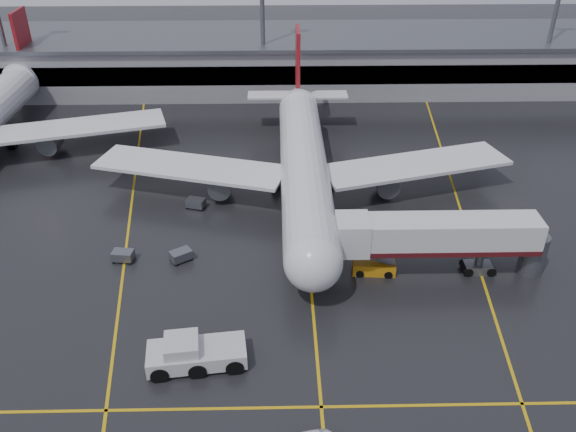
{
  "coord_description": "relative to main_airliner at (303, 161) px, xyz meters",
  "views": [
    {
      "loc": [
        -3.02,
        -51.54,
        34.33
      ],
      "look_at": [
        -2.0,
        -2.0,
        4.0
      ],
      "focal_mm": 37.26,
      "sensor_mm": 36.0,
      "label": 1
    }
  ],
  "objects": [
    {
      "name": "terminal",
      "position": [
        0.0,
        38.23,
        0.11
      ],
      "size": [
        122.0,
        19.0,
        8.6
      ],
      "color": "gray",
      "rests_on": "ground"
    },
    {
      "name": "baggage_cart_b",
      "position": [
        -18.16,
        -13.23,
        -3.58
      ],
      "size": [
        2.14,
        1.53,
        1.12
      ],
      "color": "#595B60",
      "rests_on": "ground"
    },
    {
      "name": "apron_line_right",
      "position": [
        18.0,
        0.3,
        -4.2
      ],
      "size": [
        7.57,
        69.64,
        0.02
      ],
      "primitive_type": "cube",
      "rotation": [
        0.0,
        0.0,
        -0.1
      ],
      "color": "gold",
      "rests_on": "ground"
    },
    {
      "name": "main_airliner",
      "position": [
        0.0,
        0.0,
        0.0
      ],
      "size": [
        48.8,
        45.6,
        14.1
      ],
      "color": "silver",
      "rests_on": "ground"
    },
    {
      "name": "belt_loader",
      "position": [
        6.07,
        -15.61,
        -3.58
      ],
      "size": [
        4.13,
        2.16,
        2.54
      ],
      "color": "#C67D10",
      "rests_on": "ground"
    },
    {
      "name": "jet_bridge",
      "position": [
        11.87,
        -15.7,
        -0.28
      ],
      "size": [
        19.9,
        3.4,
        6.05
      ],
      "color": "silver",
      "rests_on": "ground"
    },
    {
      "name": "apron_line_stop",
      "position": [
        0.0,
        -31.7,
        -4.2
      ],
      "size": [
        60.0,
        0.25,
        0.02
      ],
      "primitive_type": "cube",
      "color": "gold",
      "rests_on": "ground"
    },
    {
      "name": "baggage_cart_c",
      "position": [
        -12.19,
        -3.15,
        -3.58
      ],
      "size": [
        2.29,
        1.83,
        1.12
      ],
      "color": "#595B60",
      "rests_on": "ground"
    },
    {
      "name": "ground",
      "position": [
        0.0,
        -9.7,
        -4.21
      ],
      "size": [
        220.0,
        220.0,
        0.0
      ],
      "primitive_type": "plane",
      "color": "black",
      "rests_on": "ground"
    },
    {
      "name": "apron_line_centre",
      "position": [
        0.0,
        -9.7,
        -4.2
      ],
      "size": [
        0.25,
        90.0,
        0.02
      ],
      "primitive_type": "cube",
      "color": "gold",
      "rests_on": "ground"
    },
    {
      "name": "pushback_tractor",
      "position": [
        -9.62,
        -27.24,
        -3.13
      ],
      "size": [
        7.93,
        4.09,
        2.72
      ],
      "color": "#BCBCBE",
      "rests_on": "ground"
    },
    {
      "name": "baggage_cart_a",
      "position": [
        -12.5,
        -13.3,
        -3.58
      ],
      "size": [
        2.39,
        2.19,
        1.12
      ],
      "color": "#595B60",
      "rests_on": "ground"
    },
    {
      "name": "light_mast_mid",
      "position": [
        -5.0,
        32.3,
        10.27
      ],
      "size": [
        3.0,
        1.2,
        25.45
      ],
      "color": "#595B60",
      "rests_on": "ground"
    },
    {
      "name": "apron_line_left",
      "position": [
        -20.0,
        0.3,
        -4.2
      ],
      "size": [
        9.99,
        69.35,
        0.02
      ],
      "primitive_type": "cube",
      "rotation": [
        0.0,
        0.0,
        0.14
      ],
      "color": "gold",
      "rests_on": "ground"
    },
    {
      "name": "light_mast_right",
      "position": [
        40.0,
        32.3,
        10.27
      ],
      "size": [
        3.0,
        1.2,
        25.45
      ],
      "color": "#595B60",
      "rests_on": "ground"
    }
  ]
}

